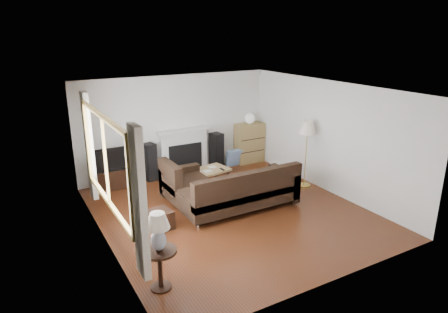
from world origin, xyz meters
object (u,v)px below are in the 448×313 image
bookshelf (249,143)px  coffee_table (206,179)px  side_table (160,269)px  sectional_sofa (239,189)px  tv_stand (113,178)px  floor_lamp (306,154)px

bookshelf → coffee_table: size_ratio=0.99×
bookshelf → side_table: bookshelf is taller
bookshelf → sectional_sofa: (-1.85, -2.48, -0.12)m
sectional_sofa → tv_stand: bearing=128.6°
bookshelf → side_table: 5.95m
bookshelf → floor_lamp: (0.15, -2.16, 0.24)m
tv_stand → bookshelf: (3.81, 0.03, 0.33)m
tv_stand → floor_lamp: bearing=-28.3°
tv_stand → floor_lamp: size_ratio=0.57×
sectional_sofa → side_table: size_ratio=4.26×
bookshelf → side_table: size_ratio=1.76×
bookshelf → sectional_sofa: size_ratio=0.41×
floor_lamp → side_table: (-4.37, -2.03, -0.47)m
bookshelf → floor_lamp: floor_lamp is taller
coffee_table → tv_stand: bearing=140.3°
sectional_sofa → floor_lamp: bearing=9.1°
sectional_sofa → floor_lamp: 2.06m
coffee_table → floor_lamp: 2.39m
bookshelf → coffee_table: (-1.92, -1.11, -0.33)m
floor_lamp → side_table: bearing=-155.1°
tv_stand → side_table: bearing=-95.7°
bookshelf → coffee_table: bearing=-149.9°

